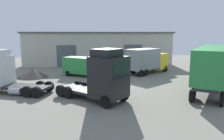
{
  "coord_description": "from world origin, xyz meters",
  "views": [
    {
      "loc": [
        -3.3,
        -22.63,
        5.5
      ],
      "look_at": [
        0.01,
        0.34,
        1.6
      ],
      "focal_mm": 35.0,
      "sensor_mm": 36.0,
      "label": 1
    }
  ],
  "objects_px": {
    "delivery_van_green": "(85,66)",
    "tractor_unit_black": "(105,77)",
    "tractor_unit_white": "(1,72)",
    "gravel_pile": "(33,73)",
    "oil_drum": "(127,78)",
    "box_truck_yellow": "(147,60)",
    "container_trailer_green": "(213,64)"
  },
  "relations": [
    {
      "from": "delivery_van_green",
      "to": "tractor_unit_black",
      "type": "xyz_separation_m",
      "value": [
        1.37,
        -11.09,
        0.7
      ]
    },
    {
      "from": "tractor_unit_white",
      "to": "delivery_van_green",
      "type": "relative_size",
      "value": 1.24
    },
    {
      "from": "gravel_pile",
      "to": "oil_drum",
      "type": "bearing_deg",
      "value": -21.14
    },
    {
      "from": "tractor_unit_white",
      "to": "delivery_van_green",
      "type": "height_order",
      "value": "tractor_unit_white"
    },
    {
      "from": "box_truck_yellow",
      "to": "gravel_pile",
      "type": "height_order",
      "value": "box_truck_yellow"
    },
    {
      "from": "container_trailer_green",
      "to": "box_truck_yellow",
      "type": "xyz_separation_m",
      "value": [
        -3.24,
        10.28,
        -0.77
      ]
    },
    {
      "from": "delivery_van_green",
      "to": "box_truck_yellow",
      "type": "height_order",
      "value": "box_truck_yellow"
    },
    {
      "from": "delivery_van_green",
      "to": "tractor_unit_black",
      "type": "height_order",
      "value": "tractor_unit_black"
    },
    {
      "from": "tractor_unit_black",
      "to": "tractor_unit_white",
      "type": "bearing_deg",
      "value": -160.62
    },
    {
      "from": "tractor_unit_white",
      "to": "container_trailer_green",
      "type": "xyz_separation_m",
      "value": [
        19.77,
        -2.78,
        0.79
      ]
    },
    {
      "from": "container_trailer_green",
      "to": "gravel_pile",
      "type": "bearing_deg",
      "value": 99.78
    },
    {
      "from": "delivery_van_green",
      "to": "tractor_unit_black",
      "type": "relative_size",
      "value": 0.91
    },
    {
      "from": "delivery_van_green",
      "to": "oil_drum",
      "type": "bearing_deg",
      "value": -7.46
    },
    {
      "from": "box_truck_yellow",
      "to": "tractor_unit_black",
      "type": "xyz_separation_m",
      "value": [
        -7.18,
        -11.99,
        0.14
      ]
    },
    {
      "from": "delivery_van_green",
      "to": "gravel_pile",
      "type": "height_order",
      "value": "delivery_van_green"
    },
    {
      "from": "tractor_unit_white",
      "to": "gravel_pile",
      "type": "xyz_separation_m",
      "value": [
        1.48,
        6.76,
        -1.32
      ]
    },
    {
      "from": "delivery_van_green",
      "to": "gravel_pile",
      "type": "xyz_separation_m",
      "value": [
        -6.5,
        0.16,
        -0.79
      ]
    },
    {
      "from": "delivery_van_green",
      "to": "oil_drum",
      "type": "relative_size",
      "value": 6.38
    },
    {
      "from": "tractor_unit_black",
      "to": "gravel_pile",
      "type": "distance_m",
      "value": 13.81
    },
    {
      "from": "tractor_unit_white",
      "to": "oil_drum",
      "type": "height_order",
      "value": "tractor_unit_white"
    },
    {
      "from": "tractor_unit_black",
      "to": "gravel_pile",
      "type": "height_order",
      "value": "tractor_unit_black"
    },
    {
      "from": "box_truck_yellow",
      "to": "tractor_unit_black",
      "type": "relative_size",
      "value": 1.09
    },
    {
      "from": "box_truck_yellow",
      "to": "oil_drum",
      "type": "bearing_deg",
      "value": -161.07
    },
    {
      "from": "tractor_unit_white",
      "to": "oil_drum",
      "type": "bearing_deg",
      "value": -148.41
    },
    {
      "from": "tractor_unit_white",
      "to": "tractor_unit_black",
      "type": "bearing_deg",
      "value": 175.13
    },
    {
      "from": "container_trailer_green",
      "to": "gravel_pile",
      "type": "xyz_separation_m",
      "value": [
        -18.29,
        9.54,
        -2.12
      ]
    },
    {
      "from": "gravel_pile",
      "to": "oil_drum",
      "type": "xyz_separation_m",
      "value": [
        11.22,
        -4.34,
        -0.11
      ]
    },
    {
      "from": "delivery_van_green",
      "to": "box_truck_yellow",
      "type": "relative_size",
      "value": 0.83
    },
    {
      "from": "box_truck_yellow",
      "to": "container_trailer_green",
      "type": "bearing_deg",
      "value": -106.52
    },
    {
      "from": "container_trailer_green",
      "to": "gravel_pile",
      "type": "height_order",
      "value": "container_trailer_green"
    },
    {
      "from": "tractor_unit_white",
      "to": "delivery_van_green",
      "type": "bearing_deg",
      "value": -119.64
    },
    {
      "from": "container_trailer_green",
      "to": "tractor_unit_black",
      "type": "bearing_deg",
      "value": 136.65
    }
  ]
}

